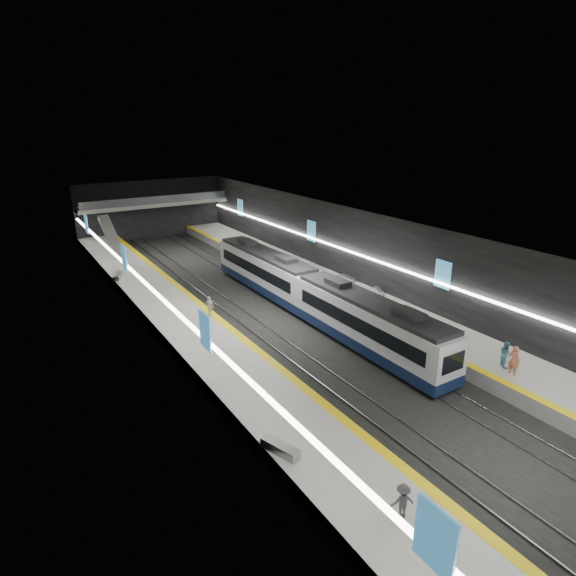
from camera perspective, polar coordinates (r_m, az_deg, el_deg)
ground at (r=40.47m, az=-0.83°, el=-3.80°), size 70.00×70.00×0.00m
ceiling at (r=38.02m, az=-0.89°, el=7.34°), size 20.00×70.00×0.04m
wall_left at (r=35.23m, az=-14.91°, el=-1.11°), size 0.04×70.00×8.00m
wall_right at (r=44.83m, az=10.16°, el=3.66°), size 0.04×70.00×8.00m
wall_back at (r=70.55m, az=-15.96°, el=8.97°), size 20.00×0.04×8.00m
platform_left at (r=37.28m, az=-10.78°, el=-5.45°), size 5.00×70.00×1.00m
tile_surface_left at (r=37.07m, az=-10.83°, el=-4.73°), size 5.00×70.00×0.02m
tactile_strip_left at (r=37.82m, az=-7.74°, el=-4.03°), size 0.60×70.00×0.02m
platform_right at (r=44.34m, az=7.48°, el=-1.14°), size 5.00×70.00×1.00m
tile_surface_right at (r=44.17m, az=7.51°, el=-0.52°), size 5.00×70.00×0.02m
tactile_strip_right at (r=42.87m, az=5.23°, el=-1.04°), size 0.60×70.00×0.02m
rails at (r=40.44m, az=-0.83°, el=-3.72°), size 6.52×70.00×0.12m
train at (r=40.49m, az=2.58°, el=-0.46°), size 2.69×30.05×3.60m
ad_posters at (r=39.73m, az=-1.61°, el=2.66°), size 19.94×53.50×2.20m
cove_light_left at (r=35.35m, az=-14.58°, el=-1.36°), size 0.25×68.60×0.12m
cove_light_right at (r=44.75m, az=9.95°, el=3.38°), size 0.25×68.60×0.12m
mezzanine_bridge at (r=68.41m, az=-15.53°, el=9.58°), size 20.00×3.00×1.50m
escalator at (r=60.42m, az=-20.18°, el=5.78°), size 1.20×7.50×3.92m
bench_left_near at (r=23.99m, az=-0.93°, el=-18.47°), size 1.19×2.13×0.50m
bench_left_far at (r=50.52m, az=-19.52°, el=1.37°), size 1.36×2.11×0.50m
bench_right_near at (r=44.34m, az=10.71°, el=-0.36°), size 1.04×1.67×0.40m
bench_right_far at (r=47.30m, az=7.04°, el=1.13°), size 0.54×1.81×0.44m
passenger_right_a at (r=32.91m, az=25.22°, el=-7.77°), size 0.51×0.73×1.93m
passenger_right_b at (r=33.74m, az=24.39°, el=-7.17°), size 0.98×1.05×1.72m
passenger_left_a at (r=38.82m, az=-9.32°, el=-2.18°), size 0.76×1.06×1.67m
passenger_left_b at (r=21.21m, az=13.42°, el=-23.37°), size 1.12×0.88×1.52m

